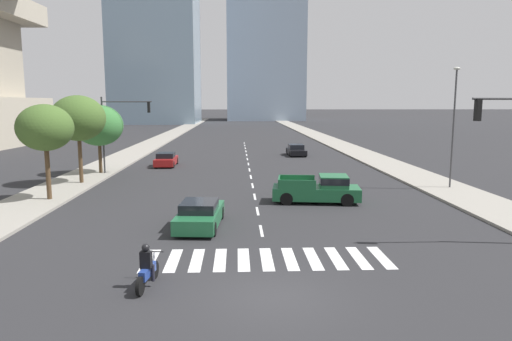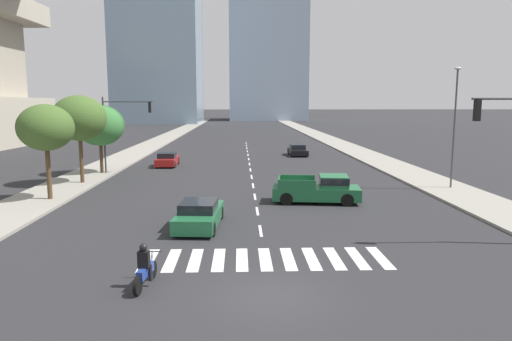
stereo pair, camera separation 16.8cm
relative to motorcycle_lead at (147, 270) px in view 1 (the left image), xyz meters
The scene contains 16 objects.
ground_plane 4.25m from the motorcycle_lead, 13.31° to the right, with size 800.00×800.00×0.00m, color #28282B.
sidewalk_east 33.92m from the motorcycle_lead, 58.88° to the left, with size 4.00×260.00×0.15m, color gray.
sidewalk_west 30.50m from the motorcycle_lead, 107.83° to the left, with size 4.00×260.00×0.15m, color gray.
crosswalk_near 4.85m from the motorcycle_lead, 31.78° to the left, with size 9.45×2.66×0.01m.
lane_divider_center 30.82m from the motorcycle_lead, 82.36° to the left, with size 0.14×50.00×0.01m.
motorcycle_lead is the anchor object (origin of this frame).
pickup_truck 14.97m from the motorcycle_lead, 57.70° to the left, with size 5.42×2.68×1.67m.
sedan_red_0 29.68m from the motorcycle_lead, 97.33° to the left, with size 1.87×4.25×1.29m.
sedan_black_1 39.07m from the motorcycle_lead, 75.52° to the left, with size 1.96×4.37×1.26m.
sedan_green_2 7.44m from the motorcycle_lead, 81.11° to the left, with size 2.24×4.77×1.31m.
traffic_signal_far 25.46m from the motorcycle_lead, 105.41° to the left, with size 4.39×0.28×6.33m.
street_lamp_east 24.70m from the motorcycle_lead, 42.88° to the left, with size 0.50×0.24×8.23m.
street_tree_nearest 16.58m from the motorcycle_lead, 122.01° to the left, with size 3.30×3.30×5.77m.
street_tree_second 21.79m from the motorcycle_lead, 113.56° to the left, with size 3.89×3.89×6.39m.
street_tree_third 26.18m from the motorcycle_lead, 109.22° to the left, with size 4.01×4.01×5.68m.
office_tower_center_skyline 153.40m from the motorcycle_lead, 85.07° to the left, with size 25.72×25.06×79.63m.
Camera 1 is at (-1.14, -13.66, 6.00)m, focal length 32.44 mm.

